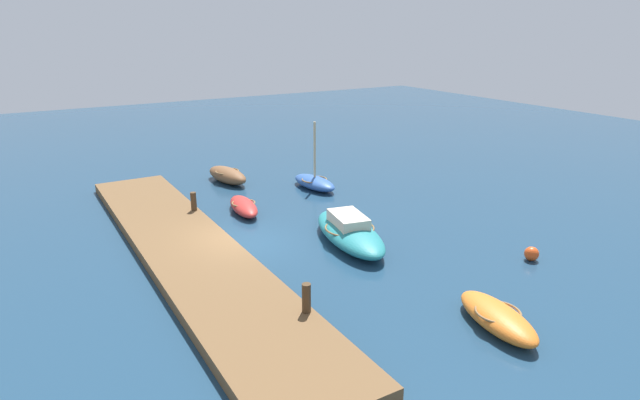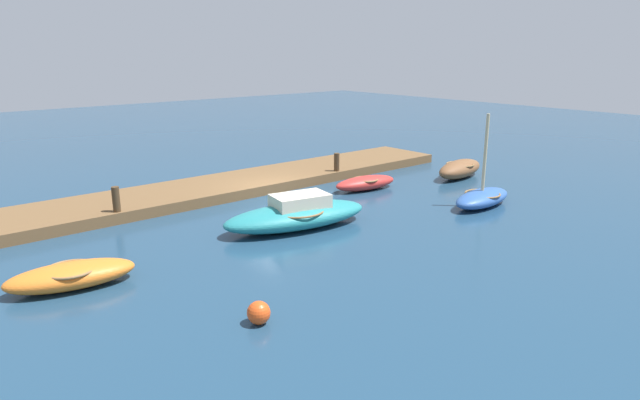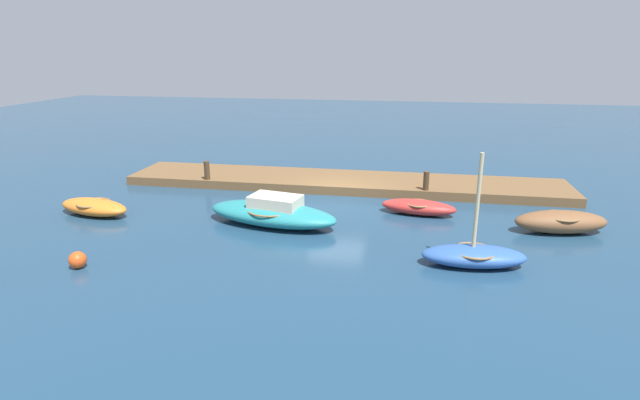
# 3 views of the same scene
# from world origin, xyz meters

# --- Properties ---
(ground_plane) EXTENTS (84.00, 84.00, 0.00)m
(ground_plane) POSITION_xyz_m (0.00, 0.00, 0.00)
(ground_plane) COLOR navy
(dock_platform) EXTENTS (20.88, 3.39, 0.41)m
(dock_platform) POSITION_xyz_m (0.00, -2.17, 0.21)
(dock_platform) COLOR brown
(dock_platform) RESTS_ON ground_plane
(dinghy_red) EXTENTS (3.09, 1.43, 0.60)m
(dinghy_red) POSITION_xyz_m (-3.54, 1.49, 0.31)
(dinghy_red) COLOR #B72D28
(dinghy_red) RESTS_ON ground_plane
(motorboat_teal) EXTENTS (5.43, 2.86, 1.15)m
(motorboat_teal) POSITION_xyz_m (1.91, 3.71, 0.47)
(motorboat_teal) COLOR teal
(motorboat_teal) RESTS_ON ground_plane
(rowboat_orange) EXTENTS (3.30, 1.81, 0.65)m
(rowboat_orange) POSITION_xyz_m (9.27, 3.87, 0.33)
(rowboat_orange) COLOR orange
(rowboat_orange) RESTS_ON ground_plane
(rowboat_blue) EXTENTS (3.26, 1.54, 3.55)m
(rowboat_blue) POSITION_xyz_m (-5.17, 6.21, 0.35)
(rowboat_blue) COLOR #2D569E
(rowboat_blue) RESTS_ON ground_plane
(rowboat_brown) EXTENTS (3.45, 1.73, 0.82)m
(rowboat_brown) POSITION_xyz_m (-8.59, 2.67, 0.42)
(rowboat_brown) COLOR brown
(rowboat_brown) RESTS_ON ground_plane
(mooring_post_west) EXTENTS (0.25, 0.25, 0.83)m
(mooring_post_west) POSITION_xyz_m (-3.86, -0.73, 0.83)
(mooring_post_west) COLOR #47331E
(mooring_post_west) RESTS_ON dock_platform
(mooring_post_mid_west) EXTENTS (0.26, 0.26, 0.88)m
(mooring_post_mid_west) POSITION_xyz_m (6.35, -0.73, 0.85)
(mooring_post_mid_west) COLOR #47331E
(mooring_post_mid_west) RESTS_ON dock_platform
(marker_buoy) EXTENTS (0.53, 0.53, 0.53)m
(marker_buoy) POSITION_xyz_m (6.72, 8.54, 0.26)
(marker_buoy) COLOR #E54C19
(marker_buoy) RESTS_ON ground_plane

